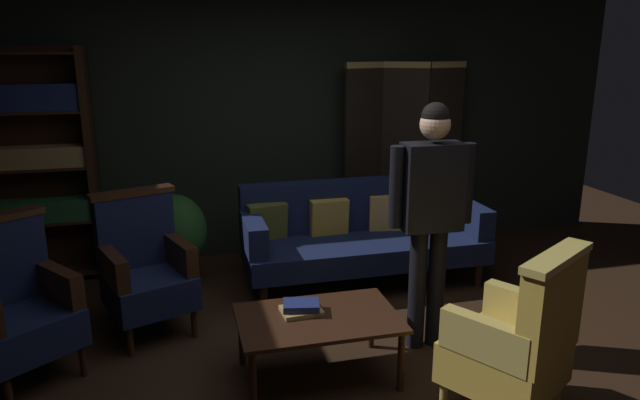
{
  "coord_description": "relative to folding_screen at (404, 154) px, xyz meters",
  "views": [
    {
      "loc": [
        -1.01,
        -3.12,
        2.04
      ],
      "look_at": [
        0.0,
        0.8,
        0.95
      ],
      "focal_mm": 32.03,
      "sensor_mm": 36.0,
      "label": 1
    }
  ],
  "objects": [
    {
      "name": "ground_plane",
      "position": [
        -1.23,
        -2.19,
        -0.99
      ],
      "size": [
        10.0,
        10.0,
        0.0
      ],
      "primitive_type": "plane",
      "color": "black"
    },
    {
      "name": "back_wall",
      "position": [
        -1.23,
        0.26,
        0.41
      ],
      "size": [
        7.2,
        0.1,
        2.8
      ],
      "primitive_type": "cube",
      "color": "black",
      "rests_on": "ground_plane"
    },
    {
      "name": "folding_screen",
      "position": [
        0.0,
        0.0,
        0.0
      ],
      "size": [
        1.29,
        0.26,
        1.9
      ],
      "color": "black",
      "rests_on": "ground_plane"
    },
    {
      "name": "bookshelf",
      "position": [
        -3.38,
        0.0,
        0.1
      ],
      "size": [
        0.9,
        0.32,
        2.05
      ],
      "color": "black",
      "rests_on": "ground_plane"
    },
    {
      "name": "velvet_couch",
      "position": [
        -0.68,
        -0.74,
        -0.53
      ],
      "size": [
        2.12,
        0.78,
        0.88
      ],
      "color": "black",
      "rests_on": "ground_plane"
    },
    {
      "name": "coffee_table",
      "position": [
        -1.45,
        -2.18,
        -0.61
      ],
      "size": [
        1.0,
        0.64,
        0.42
      ],
      "color": "black",
      "rests_on": "ground_plane"
    },
    {
      "name": "armchair_gilt_accent",
      "position": [
        -0.51,
        -2.87,
        -0.5
      ],
      "size": [
        0.8,
        0.79,
        1.04
      ],
      "color": "tan",
      "rests_on": "ground_plane"
    },
    {
      "name": "armchair_wing_left",
      "position": [
        -2.51,
        -1.26,
        -0.5
      ],
      "size": [
        0.74,
        0.74,
        1.04
      ],
      "color": "black",
      "rests_on": "ground_plane"
    },
    {
      "name": "armchair_wing_right",
      "position": [
        -3.26,
        -1.7,
        -0.5
      ],
      "size": [
        0.81,
        0.81,
        1.04
      ],
      "color": "black",
      "rests_on": "ground_plane"
    },
    {
      "name": "standing_figure",
      "position": [
        -0.62,
        -1.97,
        0.04
      ],
      "size": [
        0.59,
        0.24,
        1.7
      ],
      "color": "black",
      "rests_on": "ground_plane"
    },
    {
      "name": "potted_plant",
      "position": [
        -2.3,
        -0.55,
        -0.5
      ],
      "size": [
        0.55,
        0.55,
        0.85
      ],
      "color": "brown",
      "rests_on": "ground_plane"
    },
    {
      "name": "book_tan_leather",
      "position": [
        -1.54,
        -2.1,
        -0.55
      ],
      "size": [
        0.26,
        0.21,
        0.03
      ],
      "primitive_type": "cube",
      "rotation": [
        0.0,
        0.0,
        0.07
      ],
      "color": "#9E7A47",
      "rests_on": "coffee_table"
    },
    {
      "name": "book_navy_cloth",
      "position": [
        -1.54,
        -2.1,
        -0.52
      ],
      "size": [
        0.25,
        0.2,
        0.04
      ],
      "primitive_type": "cube",
      "rotation": [
        0.0,
        0.0,
        -0.2
      ],
      "color": "navy",
      "rests_on": "book_tan_leather"
    }
  ]
}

